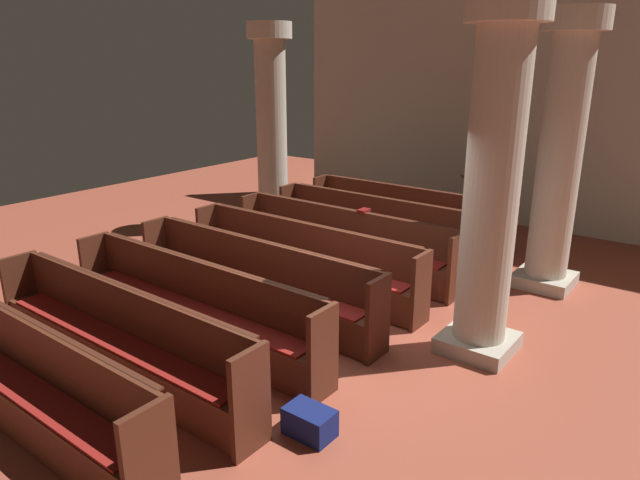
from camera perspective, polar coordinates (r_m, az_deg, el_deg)
ground_plane at (r=7.10m, az=1.49°, el=-9.08°), size 19.20×19.20×0.00m
back_wall at (r=11.85m, az=19.53°, el=12.16°), size 10.00×0.16×4.50m
pew_row_0 at (r=10.49m, az=8.50°, el=2.63°), size 3.87×0.46×0.96m
pew_row_1 at (r=9.66m, az=5.61°, el=1.42°), size 3.87×0.46×0.96m
pew_row_2 at (r=8.87m, az=2.20°, el=-0.01°), size 3.87×0.47×0.96m
pew_row_3 at (r=8.12m, az=-1.86°, el=-1.71°), size 3.87×0.46×0.96m
pew_row_4 at (r=7.42m, az=-6.72°, el=-3.74°), size 3.87×0.46×0.96m
pew_row_5 at (r=6.80m, az=-12.56°, el=-6.11°), size 3.87×0.47×0.96m
pew_row_6 at (r=6.28m, az=-19.52°, el=-8.84°), size 3.87×0.47×0.96m
pew_row_7 at (r=5.89m, az=-27.71°, el=-11.83°), size 3.87×0.46×0.96m
pillar_aisle_side at (r=8.58m, az=22.83°, el=8.22°), size 0.85×0.85×3.82m
pillar_far_side at (r=11.27m, az=-4.85°, el=11.49°), size 0.85×0.85×3.82m
pillar_aisle_rear at (r=6.27m, az=16.83°, el=5.78°), size 0.84×0.84×3.82m
lectern at (r=11.39m, az=15.03°, el=3.17°), size 0.48×0.45×1.08m
hymn_book at (r=8.73m, az=4.38°, el=2.95°), size 0.13×0.21×0.04m
kneeler_box_navy at (r=5.31m, az=-1.04°, el=-17.67°), size 0.44×0.29×0.26m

